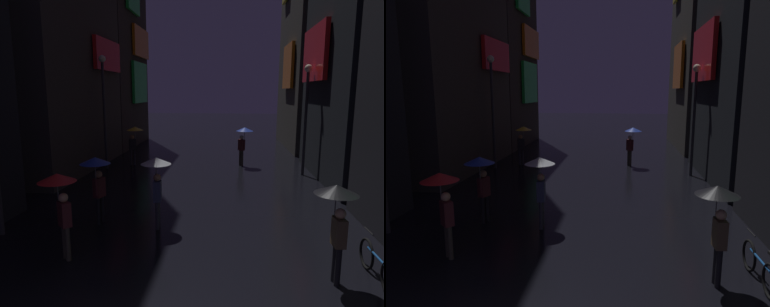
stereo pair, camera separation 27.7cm
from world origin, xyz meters
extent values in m
cube|color=red|center=(-5.35, 15.44, 5.97)|extent=(0.20, 3.68, 1.67)
cube|color=#2D2826|center=(-7.50, 21.66, 8.35)|extent=(4.00, 7.31, 16.69)
cube|color=#26E54C|center=(-5.35, 22.26, 4.65)|extent=(0.20, 3.64, 2.96)
cube|color=orange|center=(-5.35, 22.86, 7.62)|extent=(0.20, 4.05, 2.14)
cube|color=red|center=(5.35, 13.75, 5.76)|extent=(0.20, 4.05, 2.53)
cube|color=orange|center=(5.35, 21.20, 5.69)|extent=(0.20, 3.33, 2.95)
cylinder|color=#38332D|center=(2.03, 15.21, 0.42)|extent=(0.12, 0.12, 0.85)
cylinder|color=#38332D|center=(2.14, 15.07, 0.42)|extent=(0.12, 0.12, 0.85)
cube|color=#4C1E23|center=(2.08, 15.14, 1.15)|extent=(0.38, 0.40, 0.60)
sphere|color=beige|center=(2.08, 15.14, 1.56)|extent=(0.22, 0.22, 0.22)
cylinder|color=#4C1E23|center=(2.24, 15.03, 1.20)|extent=(0.09, 0.09, 0.50)
cylinder|color=slate|center=(2.24, 15.03, 1.53)|extent=(0.02, 0.02, 0.77)
cone|color=#263FB2|center=(2.24, 15.03, 2.02)|extent=(0.90, 0.90, 0.20)
cylinder|color=#2D2D38|center=(-0.65, 5.94, 0.42)|extent=(0.12, 0.12, 0.85)
cylinder|color=#2D2D38|center=(-0.67, 6.12, 0.42)|extent=(0.12, 0.12, 0.85)
cube|color=#333859|center=(-0.66, 6.03, 1.15)|extent=(0.25, 0.36, 0.60)
sphere|color=#9E7051|center=(-0.66, 6.03, 1.56)|extent=(0.22, 0.22, 0.22)
cylinder|color=#333859|center=(-0.73, 6.20, 1.20)|extent=(0.09, 0.09, 0.50)
cylinder|color=slate|center=(-0.73, 6.20, 1.53)|extent=(0.02, 0.02, 0.77)
cone|color=silver|center=(-0.73, 6.20, 2.02)|extent=(0.90, 0.90, 0.20)
cylinder|color=#38332D|center=(-2.40, 3.85, 0.42)|extent=(0.12, 0.12, 0.85)
cylinder|color=#38332D|center=(-2.53, 3.97, 0.42)|extent=(0.12, 0.12, 0.85)
cube|color=#4C1E23|center=(-2.46, 3.91, 1.15)|extent=(0.40, 0.39, 0.60)
sphere|color=tan|center=(-2.46, 3.91, 1.56)|extent=(0.22, 0.22, 0.22)
cylinder|color=#4C1E23|center=(-2.63, 3.99, 1.20)|extent=(0.09, 0.09, 0.50)
cylinder|color=slate|center=(-2.63, 3.99, 1.53)|extent=(0.02, 0.02, 0.77)
cone|color=red|center=(-2.63, 3.99, 2.02)|extent=(0.90, 0.90, 0.20)
cylinder|color=black|center=(-2.47, 6.31, 0.42)|extent=(0.12, 0.12, 0.85)
cylinder|color=black|center=(-2.54, 6.14, 0.42)|extent=(0.12, 0.12, 0.85)
cube|color=#4C1E23|center=(-2.51, 6.23, 1.15)|extent=(0.32, 0.39, 0.60)
sphere|color=#9E7051|center=(-2.51, 6.23, 1.56)|extent=(0.22, 0.22, 0.22)
cylinder|color=#4C1E23|center=(-2.52, 6.04, 1.20)|extent=(0.09, 0.09, 0.50)
cylinder|color=slate|center=(-2.52, 6.04, 1.53)|extent=(0.02, 0.02, 0.77)
cone|color=#263FB2|center=(-2.52, 6.04, 2.02)|extent=(0.90, 0.90, 0.20)
cylinder|color=black|center=(3.71, 3.41, 0.42)|extent=(0.12, 0.12, 0.85)
cylinder|color=black|center=(3.69, 3.59, 0.42)|extent=(0.12, 0.12, 0.85)
cube|color=brown|center=(3.70, 3.50, 1.15)|extent=(0.24, 0.35, 0.60)
sphere|color=tan|center=(3.70, 3.50, 1.56)|extent=(0.22, 0.22, 0.22)
cylinder|color=brown|center=(3.64, 3.68, 1.20)|extent=(0.09, 0.09, 0.50)
cylinder|color=slate|center=(3.64, 3.68, 1.53)|extent=(0.02, 0.02, 0.77)
cone|color=black|center=(3.64, 3.68, 2.02)|extent=(0.90, 0.90, 0.20)
cylinder|color=#2D2D38|center=(-3.95, 14.60, 0.42)|extent=(0.12, 0.12, 0.85)
cylinder|color=#2D2D38|center=(-3.79, 14.67, 0.42)|extent=(0.12, 0.12, 0.85)
cube|color=black|center=(-3.87, 14.64, 1.15)|extent=(0.40, 0.34, 0.60)
sphere|color=#9E7051|center=(-3.87, 14.64, 1.56)|extent=(0.22, 0.22, 0.22)
cylinder|color=black|center=(-3.73, 14.76, 1.20)|extent=(0.09, 0.09, 0.50)
cylinder|color=slate|center=(-3.73, 14.76, 1.53)|extent=(0.02, 0.02, 0.77)
cone|color=yellow|center=(-3.73, 14.76, 2.02)|extent=(0.90, 0.90, 0.20)
torus|color=black|center=(4.59, 4.24, 0.36)|extent=(0.08, 0.72, 0.72)
cylinder|color=#1E59A5|center=(4.60, 3.69, 0.54)|extent=(0.07, 1.00, 0.05)
cylinder|color=black|center=(4.59, 4.24, 0.91)|extent=(0.04, 0.45, 0.03)
cylinder|color=#2D2D33|center=(-5.00, 13.62, 2.72)|extent=(0.14, 0.14, 5.45)
sphere|color=#F9EFCC|center=(-5.00, 13.62, 5.63)|extent=(0.36, 0.36, 0.36)
cylinder|color=#2D2D33|center=(5.00, 13.29, 2.45)|extent=(0.14, 0.14, 4.89)
sphere|color=#F9EFCC|center=(5.00, 13.29, 5.07)|extent=(0.36, 0.36, 0.36)
camera|label=1|loc=(1.39, -3.45, 4.03)|focal=32.00mm
camera|label=2|loc=(1.67, -3.42, 4.03)|focal=32.00mm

